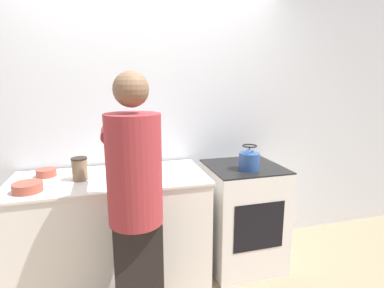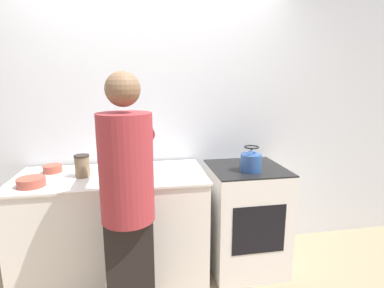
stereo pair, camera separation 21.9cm
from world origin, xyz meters
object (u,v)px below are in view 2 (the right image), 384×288
oven (245,217)px  person (128,199)px  kettle (251,161)px  cutting_board (133,179)px  canister_jar (82,166)px  knife (131,178)px  bowl_prep (31,182)px

oven → person: person is taller
oven → kettle: 0.57m
person → kettle: person is taller
oven → cutting_board: 1.08m
cutting_board → canister_jar: canister_jar is taller
knife → canister_jar: canister_jar is taller
knife → canister_jar: (-0.37, 0.16, 0.07)m
cutting_board → kettle: bearing=1.7°
knife → bowl_prep: size_ratio=1.14×
knife → kettle: (0.97, 0.02, 0.08)m
oven → bowl_prep: 1.75m
knife → canister_jar: size_ratio=1.26×
kettle → bowl_prep: size_ratio=1.08×
oven → kettle: bearing=-96.0°
cutting_board → kettle: kettle is taller
oven → person: bearing=-151.1°
kettle → person: bearing=-156.0°
person → bowl_prep: (-0.69, 0.40, 0.02)m
cutting_board → knife: knife is taller
person → kettle: 1.07m
person → bowl_prep: size_ratio=8.87×
oven → kettle: size_ratio=4.46×
cutting_board → bowl_prep: (-0.71, -0.00, 0.02)m
person → knife: bearing=88.8°
cutting_board → canister_jar: size_ratio=1.68×
cutting_board → kettle: 0.96m
oven → person: (-0.99, -0.55, 0.47)m
oven → knife: 1.10m
bowl_prep → oven: bearing=5.0°
oven → kettle: kettle is taller
oven → person: size_ratio=0.54×
person → canister_jar: (-0.36, 0.57, 0.07)m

